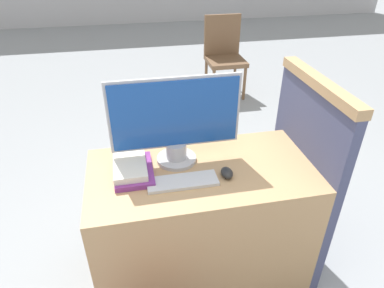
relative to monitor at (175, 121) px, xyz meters
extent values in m
cube|color=tan|center=(0.11, -0.11, -0.60)|extent=(1.14, 0.59, 0.74)
cube|color=#474C70|center=(0.70, -0.06, -0.42)|extent=(0.05, 0.69, 1.11)
cube|color=tan|center=(0.70, -0.06, 0.16)|extent=(0.07, 0.69, 0.05)
cylinder|color=#B7B7BC|center=(0.00, 0.00, -0.22)|extent=(0.20, 0.20, 0.02)
cylinder|color=#B7B7BC|center=(0.00, 0.00, -0.17)|extent=(0.10, 0.10, 0.08)
cube|color=#B7B7BC|center=(0.00, 0.00, 0.04)|extent=(0.64, 0.01, 0.37)
cube|color=#19479E|center=(0.00, 0.00, 0.04)|extent=(0.62, 0.02, 0.34)
cube|color=silver|center=(0.00, -0.19, -0.22)|extent=(0.34, 0.11, 0.02)
ellipsoid|color=#262626|center=(0.22, -0.18, -0.21)|extent=(0.06, 0.09, 0.04)
cube|color=#7A3384|center=(-0.22, -0.07, -0.22)|extent=(0.19, 0.28, 0.03)
cube|color=silver|center=(-0.24, -0.06, -0.19)|extent=(0.16, 0.25, 0.03)
cylinder|color=brown|center=(0.79, 2.20, -0.77)|extent=(0.04, 0.04, 0.40)
cylinder|color=brown|center=(1.17, 2.20, -0.77)|extent=(0.04, 0.04, 0.40)
cylinder|color=brown|center=(0.79, 2.58, -0.77)|extent=(0.04, 0.04, 0.40)
cylinder|color=brown|center=(1.17, 2.58, -0.77)|extent=(0.04, 0.04, 0.40)
cube|color=brown|center=(0.98, 2.39, -0.54)|extent=(0.44, 0.44, 0.05)
cube|color=brown|center=(0.98, 2.59, -0.28)|extent=(0.44, 0.04, 0.47)
camera|label=1|loc=(-0.21, -1.46, 0.79)|focal=32.00mm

